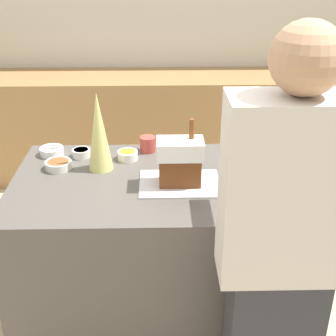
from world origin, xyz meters
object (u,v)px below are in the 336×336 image
at_px(candy_bowl_center_rear, 128,155).
at_px(candy_bowl_front_corner, 58,165).
at_px(candy_bowl_beside_tree, 52,151).
at_px(person, 281,258).
at_px(gingerbread_house, 180,161).
at_px(candy_bowl_far_right, 81,153).
at_px(candy_bowl_near_tray_left, 174,146).
at_px(decorative_tree, 99,132).
at_px(candy_bowl_near_tray_right, 279,163).
at_px(mug, 148,144).
at_px(candy_bowl_far_left, 246,159).
at_px(baking_tray, 180,184).

relative_size(candy_bowl_center_rear, candy_bowl_front_corner, 0.80).
xyz_separation_m(candy_bowl_beside_tree, person, (1.03, -0.94, -0.03)).
xyz_separation_m(gingerbread_house, candy_bowl_far_right, (-0.52, 0.33, -0.10)).
relative_size(candy_bowl_near_tray_left, person, 0.07).
relative_size(decorative_tree, candy_bowl_near_tray_left, 3.28).
relative_size(decorative_tree, candy_bowl_near_tray_right, 3.37).
height_order(candy_bowl_near_tray_left, candy_bowl_near_tray_right, candy_bowl_near_tray_left).
relative_size(gingerbread_house, candy_bowl_near_tray_left, 2.57).
xyz_separation_m(candy_bowl_near_tray_right, candy_bowl_front_corner, (-1.13, 0.02, -0.00)).
relative_size(candy_bowl_near_tray_left, mug, 1.43).
bearing_deg(candy_bowl_far_left, decorative_tree, -176.97).
height_order(decorative_tree, candy_bowl_front_corner, decorative_tree).
height_order(candy_bowl_far_right, mug, mug).
relative_size(gingerbread_house, candy_bowl_near_tray_right, 2.63).
bearing_deg(candy_bowl_near_tray_right, decorative_tree, 179.05).
height_order(gingerbread_house, candy_bowl_near_tray_right, gingerbread_house).
bearing_deg(candy_bowl_center_rear, person, -54.93).
xyz_separation_m(decorative_tree, candy_bowl_near_tray_right, (0.91, -0.02, -0.18)).
distance_m(decorative_tree, candy_bowl_far_left, 0.77).
bearing_deg(candy_bowl_near_tray_right, candy_bowl_far_right, 171.05).
bearing_deg(candy_bowl_beside_tree, candy_bowl_center_rear, -9.20).
xyz_separation_m(candy_bowl_far_left, candy_bowl_far_right, (-0.87, 0.11, -0.00)).
distance_m(candy_bowl_beside_tree, candy_bowl_center_rear, 0.42).
xyz_separation_m(gingerbread_house, candy_bowl_center_rear, (-0.26, 0.29, -0.10)).
bearing_deg(candy_bowl_far_right, decorative_tree, -50.56).
bearing_deg(decorative_tree, mug, 41.78).
bearing_deg(gingerbread_house, candy_bowl_far_left, 31.93).
xyz_separation_m(candy_bowl_far_left, candy_bowl_beside_tree, (-1.04, 0.13, -0.00)).
relative_size(candy_bowl_near_tray_left, candy_bowl_front_corner, 0.91).
bearing_deg(candy_bowl_near_tray_left, mug, 178.36).
bearing_deg(candy_bowl_front_corner, baking_tray, -16.73).
bearing_deg(candy_bowl_near_tray_right, candy_bowl_center_rear, 171.13).
height_order(candy_bowl_beside_tree, person, person).
xyz_separation_m(candy_bowl_far_right, person, (0.87, -0.91, -0.03)).
xyz_separation_m(candy_bowl_near_tray_right, candy_bowl_center_rear, (-0.78, 0.12, -0.00)).
xyz_separation_m(candy_bowl_center_rear, person, (0.61, -0.87, -0.03)).
xyz_separation_m(candy_bowl_far_left, person, (-0.01, -0.81, -0.03)).
xyz_separation_m(gingerbread_house, person, (0.35, -0.58, -0.13)).
xyz_separation_m(candy_bowl_beside_tree, candy_bowl_front_corner, (0.07, -0.17, -0.00)).
xyz_separation_m(gingerbread_house, decorative_tree, (-0.40, 0.18, 0.08)).
relative_size(candy_bowl_far_right, mug, 1.14).
relative_size(candy_bowl_beside_tree, person, 0.07).
bearing_deg(baking_tray, decorative_tree, 155.21).
distance_m(candy_bowl_beside_tree, person, 1.39).
bearing_deg(candy_bowl_front_corner, candy_bowl_near_tray_left, 18.80).
bearing_deg(mug, candy_bowl_beside_tree, -176.03).
relative_size(candy_bowl_near_tray_right, candy_bowl_center_rear, 1.12).
relative_size(candy_bowl_beside_tree, candy_bowl_near_tray_left, 1.03).
bearing_deg(candy_bowl_front_corner, candy_bowl_near_tray_right, -0.85).
relative_size(baking_tray, candy_bowl_near_tray_left, 3.14).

